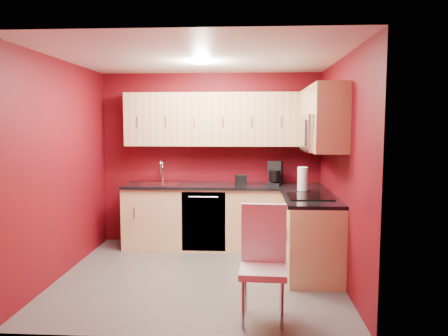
# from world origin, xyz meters

# --- Properties ---
(floor) EXTENTS (3.20, 3.20, 0.00)m
(floor) POSITION_xyz_m (0.00, 0.00, 0.00)
(floor) COLOR #4D4A48
(floor) RESTS_ON ground
(ceiling) EXTENTS (3.20, 3.20, 0.00)m
(ceiling) POSITION_xyz_m (0.00, 0.00, 2.50)
(ceiling) COLOR white
(ceiling) RESTS_ON wall_back
(wall_back) EXTENTS (3.20, 0.00, 3.20)m
(wall_back) POSITION_xyz_m (0.00, 1.50, 1.25)
(wall_back) COLOR #5E090B
(wall_back) RESTS_ON floor
(wall_front) EXTENTS (3.20, 0.00, 3.20)m
(wall_front) POSITION_xyz_m (0.00, -1.50, 1.25)
(wall_front) COLOR #5E090B
(wall_front) RESTS_ON floor
(wall_left) EXTENTS (0.00, 3.00, 3.00)m
(wall_left) POSITION_xyz_m (-1.60, 0.00, 1.25)
(wall_left) COLOR #5E090B
(wall_left) RESTS_ON floor
(wall_right) EXTENTS (0.00, 3.00, 3.00)m
(wall_right) POSITION_xyz_m (1.60, 0.00, 1.25)
(wall_right) COLOR #5E090B
(wall_right) RESTS_ON floor
(base_cabinets_back) EXTENTS (2.80, 0.60, 0.87)m
(base_cabinets_back) POSITION_xyz_m (0.20, 1.20, 0.43)
(base_cabinets_back) COLOR #E8C485
(base_cabinets_back) RESTS_ON floor
(base_cabinets_right) EXTENTS (0.60, 1.30, 0.87)m
(base_cabinets_right) POSITION_xyz_m (1.30, 0.25, 0.43)
(base_cabinets_right) COLOR #E8C485
(base_cabinets_right) RESTS_ON floor
(countertop_back) EXTENTS (2.80, 0.63, 0.04)m
(countertop_back) POSITION_xyz_m (0.20, 1.19, 0.89)
(countertop_back) COLOR black
(countertop_back) RESTS_ON base_cabinets_back
(countertop_right) EXTENTS (0.63, 1.27, 0.04)m
(countertop_right) POSITION_xyz_m (1.29, 0.23, 0.89)
(countertop_right) COLOR black
(countertop_right) RESTS_ON base_cabinets_right
(upper_cabinets_back) EXTENTS (2.80, 0.35, 0.75)m
(upper_cabinets_back) POSITION_xyz_m (0.20, 1.32, 1.83)
(upper_cabinets_back) COLOR tan
(upper_cabinets_back) RESTS_ON wall_back
(upper_cabinets_right) EXTENTS (0.35, 1.55, 0.75)m
(upper_cabinets_right) POSITION_xyz_m (1.42, 0.44, 1.89)
(upper_cabinets_right) COLOR tan
(upper_cabinets_right) RESTS_ON wall_right
(microwave) EXTENTS (0.42, 0.76, 0.42)m
(microwave) POSITION_xyz_m (1.39, 0.20, 1.66)
(microwave) COLOR silver
(microwave) RESTS_ON upper_cabinets_right
(cooktop) EXTENTS (0.50, 0.55, 0.01)m
(cooktop) POSITION_xyz_m (1.28, 0.20, 0.92)
(cooktop) COLOR black
(cooktop) RESTS_ON countertop_right
(sink) EXTENTS (0.52, 0.42, 0.35)m
(sink) POSITION_xyz_m (-0.70, 1.20, 0.94)
(sink) COLOR silver
(sink) RESTS_ON countertop_back
(dishwasher_front) EXTENTS (0.60, 0.02, 0.82)m
(dishwasher_front) POSITION_xyz_m (-0.05, 0.91, 0.43)
(dishwasher_front) COLOR black
(dishwasher_front) RESTS_ON base_cabinets_back
(downlight) EXTENTS (0.20, 0.20, 0.01)m
(downlight) POSITION_xyz_m (0.00, 0.30, 2.48)
(downlight) COLOR white
(downlight) RESTS_ON ceiling
(coffee_maker) EXTENTS (0.26, 0.31, 0.33)m
(coffee_maker) POSITION_xyz_m (0.92, 1.19, 1.07)
(coffee_maker) COLOR black
(coffee_maker) RESTS_ON countertop_back
(napkin_holder) EXTENTS (0.17, 0.17, 0.14)m
(napkin_holder) POSITION_xyz_m (0.45, 1.19, 0.98)
(napkin_holder) COLOR black
(napkin_holder) RESTS_ON countertop_back
(paper_towel) EXTENTS (0.23, 0.23, 0.31)m
(paper_towel) POSITION_xyz_m (1.25, 0.62, 1.06)
(paper_towel) COLOR white
(paper_towel) RESTS_ON countertop_right
(dining_chair) EXTENTS (0.44, 0.45, 1.03)m
(dining_chair) POSITION_xyz_m (0.70, -1.11, 0.51)
(dining_chair) COLOR silver
(dining_chair) RESTS_ON floor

